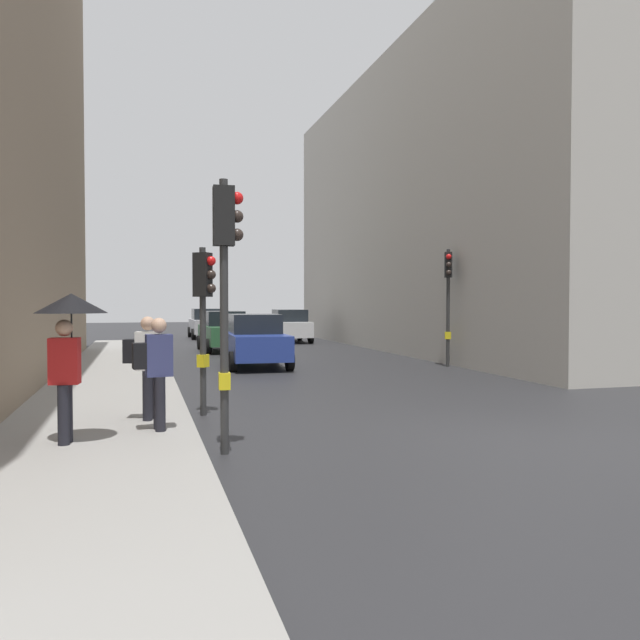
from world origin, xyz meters
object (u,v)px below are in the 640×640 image
Objects in this scene: car_white_compact at (289,326)px; pedestrian_with_black_backpack at (145,361)px; car_blue_van at (255,341)px; pedestrian_with_grey_backpack at (156,367)px; traffic_light_mid_street at (448,286)px; pedestrian_with_umbrella at (69,326)px; car_green_estate at (224,331)px; traffic_light_near_right at (204,300)px; traffic_light_near_left at (226,265)px; car_silver_hatchback at (207,323)px.

pedestrian_with_black_backpack is (-7.63, -21.98, 0.29)m from car_white_compact.
car_white_compact is 1.00× the size of car_blue_van.
pedestrian_with_grey_backpack is (0.16, -0.99, 0.00)m from pedestrian_with_black_backpack.
traffic_light_mid_street is 14.33m from car_white_compact.
pedestrian_with_grey_backpack is at bearing 26.66° from pedestrian_with_umbrella.
car_green_estate and car_white_compact have the same top height.
pedestrian_with_umbrella reaches higher than pedestrian_with_grey_backpack.
traffic_light_mid_street is (8.74, 6.93, 0.49)m from traffic_light_near_right.
traffic_light_near_left is at bearing -130.84° from traffic_light_mid_street.
pedestrian_with_grey_backpack is (-7.48, -22.96, 0.29)m from car_white_compact.
traffic_light_near_right is 0.82× the size of traffic_light_near_left.
pedestrian_with_umbrella reaches higher than car_blue_van.
pedestrian_with_umbrella is (-4.67, -11.32, 0.96)m from car_blue_van.
pedestrian_with_umbrella is 2.02m from pedestrian_with_black_backpack.
pedestrian_with_black_backpack is at bearing 116.79° from traffic_light_near_left.
car_blue_van is 10.39m from pedestrian_with_black_backpack.
pedestrian_with_black_backpack is at bearing -109.15° from car_white_compact.
car_silver_hatchback is 28.92m from pedestrian_with_umbrella.
car_green_estate is 1.99× the size of pedestrian_with_umbrella.
traffic_light_near_right is at bearing 42.76° from pedestrian_with_black_backpack.
pedestrian_with_umbrella is at bearing -138.79° from traffic_light_mid_street.
traffic_light_mid_street reaches higher than traffic_light_near_right.
traffic_light_mid_street reaches higher than car_white_compact.
traffic_light_near_right is 0.82× the size of traffic_light_mid_street.
traffic_light_near_left reaches higher than pedestrian_with_grey_backpack.
car_silver_hatchback is 28.13m from pedestrian_with_grey_backpack.
traffic_light_near_left reaches higher than car_blue_van.
traffic_light_near_right is 26.08m from car_silver_hatchback.
traffic_light_near_left reaches higher than car_green_estate.
pedestrian_with_black_backpack is at bearing -110.42° from car_blue_van.
pedestrian_with_grey_backpack is (-3.58, -27.90, 0.29)m from car_silver_hatchback.
traffic_light_near_left is 1.00× the size of traffic_light_mid_street.
car_green_estate is 17.15m from pedestrian_with_black_backpack.
car_blue_van is at bearing 163.89° from traffic_light_mid_street.
traffic_light_near_right is 0.75× the size of car_green_estate.
pedestrian_with_black_backpack is (-3.49, -16.79, 0.29)m from car_green_estate.
car_green_estate is at bearing -128.62° from car_white_compact.
car_blue_van is at bearing -88.89° from car_green_estate.
car_silver_hatchback is 17.18m from car_blue_van.
car_blue_van is at bearing 73.81° from traffic_light_near_right.
pedestrian_with_grey_backpack is (1.21, 0.61, -0.68)m from pedestrian_with_umbrella.
pedestrian_with_umbrella is at bearing -103.86° from car_green_estate.
car_green_estate is at bearing 125.65° from traffic_light_mid_street.
traffic_light_near_right is 1.82m from pedestrian_with_black_backpack.
traffic_light_mid_street is 0.92× the size of car_green_estate.
car_white_compact is 24.15m from pedestrian_with_grey_backpack.
car_white_compact is 12.88m from car_blue_van.
pedestrian_with_grey_backpack is (-9.68, -8.93, -1.55)m from traffic_light_mid_street.
car_white_compact is at bearing 72.67° from traffic_light_near_right.
traffic_light_near_left is at bearing -15.09° from pedestrian_with_umbrella.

